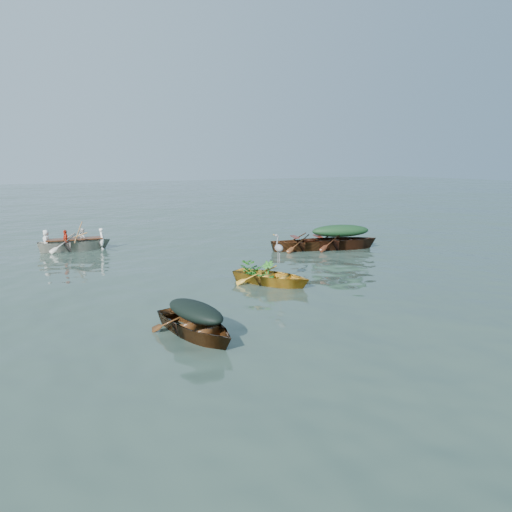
{
  "coord_description": "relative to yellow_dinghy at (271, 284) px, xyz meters",
  "views": [
    {
      "loc": [
        -8.52,
        -12.65,
        3.83
      ],
      "look_at": [
        -0.68,
        2.31,
        0.5
      ],
      "focal_mm": 35.0,
      "sensor_mm": 36.0,
      "label": 1
    }
  ],
  "objects": [
    {
      "name": "rowed_boat",
      "position": [
        -4.52,
        8.85,
        0.0
      ],
      "size": [
        4.19,
        1.65,
        0.96
      ],
      "primitive_type": "imported",
      "rotation": [
        0.0,
        0.0,
        1.47
      ],
      "color": "beige",
      "rests_on": "ground"
    },
    {
      "name": "dark_covered_boat",
      "position": [
        -3.71,
        -3.21,
        0.0
      ],
      "size": [
        1.93,
        3.59,
        0.83
      ],
      "primitive_type": "imported",
      "rotation": [
        0.0,
        0.0,
        0.2
      ],
      "color": "#522D13",
      "rests_on": "ground"
    },
    {
      "name": "heron",
      "position": [
        0.45,
        0.33,
        0.89
      ],
      "size": [
        0.45,
        0.49,
        0.92
      ],
      "primitive_type": null,
      "rotation": [
        0.0,
        0.0,
        0.54
      ],
      "color": "gray",
      "rests_on": "yellow_dinghy"
    },
    {
      "name": "thwart_benches",
      "position": [
        4.15,
        4.39,
        0.5
      ],
      "size": [
        2.21,
        1.3,
        0.04
      ],
      "primitive_type": null,
      "rotation": [
        0.0,
        0.0,
        1.3
      ],
      "color": "#4F1A12",
      "rests_on": "open_wooden_boat"
    },
    {
      "name": "open_wooden_boat",
      "position": [
        4.15,
        4.39,
        0.0
      ],
      "size": [
        4.35,
        2.35,
        0.96
      ],
      "primitive_type": "imported",
      "rotation": [
        0.0,
        0.0,
        1.3
      ],
      "color": "brown",
      "rests_on": "ground"
    },
    {
      "name": "dark_tarp_cover",
      "position": [
        -3.71,
        -3.21,
        0.62
      ],
      "size": [
        1.06,
        1.97,
        0.4
      ],
      "primitive_type": "ellipsoid",
      "rotation": [
        0.0,
        0.0,
        0.2
      ],
      "color": "black",
      "rests_on": "dark_covered_boat"
    },
    {
      "name": "green_tarp_boat",
      "position": [
        5.59,
        3.94,
        0.0
      ],
      "size": [
        4.77,
        2.72,
        1.07
      ],
      "primitive_type": "imported",
      "rotation": [
        0.0,
        0.0,
        1.27
      ],
      "color": "#482310",
      "rests_on": "ground"
    },
    {
      "name": "yellow_dinghy",
      "position": [
        0.0,
        0.0,
        0.0
      ],
      "size": [
        2.83,
        3.45,
        0.86
      ],
      "primitive_type": "imported",
      "rotation": [
        0.0,
        0.0,
        0.54
      ],
      "color": "orange",
      "rests_on": "ground"
    },
    {
      "name": "ground",
      "position": [
        1.16,
        -0.35,
        0.0
      ],
      "size": [
        140.0,
        140.0,
        0.0
      ],
      "primitive_type": "plane",
      "color": "#33483D",
      "rests_on": "ground"
    },
    {
      "name": "dinghy_weeds",
      "position": [
        -0.26,
        0.49,
        0.73
      ],
      "size": [
        1.06,
        1.13,
        0.6
      ],
      "primitive_type": "imported",
      "rotation": [
        0.0,
        0.0,
        0.54
      ],
      "color": "#1C5F18",
      "rests_on": "yellow_dinghy"
    },
    {
      "name": "oars",
      "position": [
        -4.52,
        8.85,
        0.51
      ],
      "size": [
        0.87,
        2.65,
        0.06
      ],
      "primitive_type": null,
      "rotation": [
        0.0,
        0.0,
        1.47
      ],
      "color": "#AA7440",
      "rests_on": "rowed_boat"
    },
    {
      "name": "rowers",
      "position": [
        -4.52,
        8.85,
        0.86
      ],
      "size": [
        2.96,
        1.4,
        0.76
      ],
      "primitive_type": "imported",
      "rotation": [
        0.0,
        0.0,
        1.47
      ],
      "color": "white",
      "rests_on": "rowed_boat"
    },
    {
      "name": "green_tarp_cover",
      "position": [
        5.59,
        3.94,
        0.8
      ],
      "size": [
        2.62,
        1.49,
        0.52
      ],
      "primitive_type": "ellipsoid",
      "rotation": [
        0.0,
        0.0,
        1.27
      ],
      "color": "#193E1E",
      "rests_on": "green_tarp_boat"
    }
  ]
}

